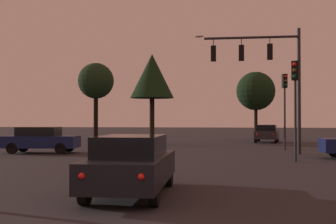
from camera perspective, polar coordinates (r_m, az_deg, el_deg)
ground_plane at (r=30.84m, az=4.84°, el=-4.62°), size 168.00×168.00×0.00m
traffic_signal_mast_arm at (r=25.55m, az=12.59°, el=5.88°), size 5.98×0.43×7.09m
traffic_light_corner_left at (r=29.12m, az=14.96°, el=1.96°), size 0.37×0.39×4.89m
traffic_light_corner_right at (r=21.06m, az=16.23°, el=2.70°), size 0.37×0.39×4.66m
car_nearside_lane at (r=11.34m, az=-4.71°, el=-6.72°), size 1.96×4.74×1.52m
car_crossing_left at (r=26.52m, az=-16.24°, el=-3.44°), size 4.42×2.28×1.52m
car_far_lane at (r=38.59m, az=12.76°, el=-2.70°), size 2.41×4.29×1.52m
tree_behind_sign at (r=33.73m, az=-2.09°, el=4.64°), size 3.36×3.36×7.01m
tree_left_far at (r=40.88m, az=-9.37°, el=3.93°), size 3.29×3.29×7.18m
tree_right_cluster at (r=44.30m, az=11.35°, el=2.67°), size 3.83×3.83×6.72m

